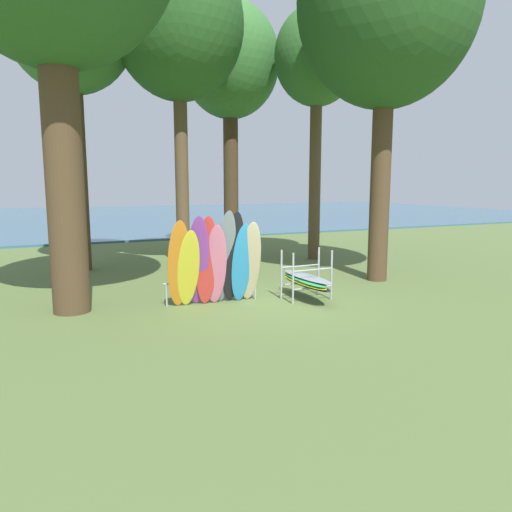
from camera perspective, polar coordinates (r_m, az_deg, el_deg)
ground_plane at (r=12.02m, az=3.44°, el=-5.36°), size 80.00×80.00×0.00m
lake_water at (r=42.52m, az=-17.39°, el=4.41°), size 80.00×36.00×0.10m
tree_foreground_right at (r=15.52m, az=15.29°, el=26.83°), size 5.04×5.04×10.79m
tree_mid_behind at (r=19.06m, az=7.25°, el=22.06°), size 3.12×3.12×9.29m
tree_far_left_back at (r=20.84m, az=-3.09°, el=21.77°), size 3.99×3.99×10.08m
tree_far_right_back at (r=17.32m, az=-9.18°, el=25.36°), size 4.23×4.23×10.42m
tree_deep_back at (r=17.74m, az=-21.20°, el=24.59°), size 4.11×4.11×10.43m
leaning_board_pile at (r=11.42m, az=-4.82°, el=-0.76°), size 2.40×0.88×2.29m
board_storage_rack at (r=12.16m, az=5.90°, el=-2.83°), size 1.15×2.13×1.25m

